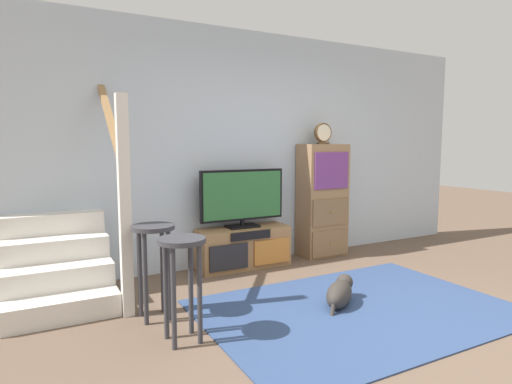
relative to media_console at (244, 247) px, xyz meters
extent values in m
plane|color=brown|center=(0.30, -2.19, -0.23)|extent=(20.00, 20.00, 0.00)
cube|color=silver|center=(0.30, 0.27, 1.12)|extent=(6.40, 0.12, 2.70)
cube|color=navy|center=(0.30, -1.59, -0.22)|extent=(2.60, 1.80, 0.01)
cube|color=#997047|center=(0.00, 0.01, 0.00)|extent=(1.07, 0.36, 0.46)
cube|color=#232328|center=(-0.27, -0.18, -0.04)|extent=(0.45, 0.02, 0.28)
cube|color=#BC7533|center=(0.27, -0.18, -0.04)|extent=(0.45, 0.02, 0.28)
cube|color=black|center=(0.00, -0.18, 0.18)|extent=(0.48, 0.02, 0.09)
cube|color=black|center=(0.00, 0.03, 0.24)|extent=(0.36, 0.22, 0.02)
cylinder|color=black|center=(0.00, 0.03, 0.29)|extent=(0.05, 0.05, 0.06)
cube|color=black|center=(0.00, 0.03, 0.60)|extent=(1.01, 0.05, 0.58)
cube|color=#2D6B38|center=(0.00, 0.00, 0.60)|extent=(0.96, 0.01, 0.53)
cube|color=#93704C|center=(1.11, 0.02, 0.47)|extent=(0.58, 0.34, 1.40)
cube|color=brown|center=(1.11, -0.16, -0.04)|extent=(0.53, 0.02, 0.32)
sphere|color=olive|center=(1.11, -0.18, -0.04)|extent=(0.03, 0.03, 0.03)
cube|color=brown|center=(1.11, -0.16, 0.35)|extent=(0.53, 0.02, 0.32)
sphere|color=olive|center=(1.11, -0.18, 0.35)|extent=(0.03, 0.03, 0.03)
cube|color=#70387F|center=(1.11, -0.16, 0.86)|extent=(0.49, 0.02, 0.44)
cube|color=#4C3823|center=(1.09, 0.00, 1.19)|extent=(0.14, 0.08, 0.02)
cylinder|color=brown|center=(1.09, 0.00, 1.31)|extent=(0.23, 0.04, 0.23)
cylinder|color=beige|center=(1.09, -0.03, 1.31)|extent=(0.20, 0.01, 0.20)
cube|color=silver|center=(-1.95, -0.66, -0.14)|extent=(0.90, 0.26, 0.19)
cube|color=silver|center=(-1.95, -0.40, -0.04)|extent=(0.90, 0.26, 0.38)
cube|color=silver|center=(-1.95, -0.14, 0.05)|extent=(0.90, 0.26, 0.57)
cube|color=silver|center=(-1.95, 0.12, 0.15)|extent=(0.90, 0.26, 0.76)
cube|color=silver|center=(-1.95, 0.38, 0.24)|extent=(0.90, 0.26, 0.95)
cube|color=silver|center=(-1.45, -0.79, 0.67)|extent=(0.09, 0.09, 1.80)
cube|color=#9E7547|center=(-1.45, -0.14, 1.47)|extent=(0.06, 1.33, 0.99)
cylinder|color=#333338|center=(-1.29, -1.54, 0.13)|extent=(0.04, 0.04, 0.72)
cylinder|color=#333338|center=(-1.10, -1.54, 0.13)|extent=(0.04, 0.04, 0.72)
cylinder|color=#333338|center=(-1.29, -1.35, 0.13)|extent=(0.04, 0.04, 0.72)
cylinder|color=#333338|center=(-1.10, -1.35, 0.13)|extent=(0.04, 0.04, 0.72)
cylinder|color=#333338|center=(-1.19, -1.45, 0.50)|extent=(0.34, 0.34, 0.03)
cylinder|color=#333338|center=(-1.36, -1.04, 0.13)|extent=(0.04, 0.04, 0.73)
cylinder|color=#333338|center=(-1.17, -1.04, 0.13)|extent=(0.04, 0.04, 0.73)
cylinder|color=#333338|center=(-1.36, -0.86, 0.13)|extent=(0.04, 0.04, 0.73)
cylinder|color=#333338|center=(-1.17, -0.86, 0.13)|extent=(0.04, 0.04, 0.73)
cylinder|color=#333338|center=(-1.27, -0.95, 0.52)|extent=(0.34, 0.34, 0.03)
ellipsoid|color=#332D28|center=(0.21, -1.46, -0.12)|extent=(0.47, 0.43, 0.22)
sphere|color=#332D28|center=(0.37, -1.33, -0.08)|extent=(0.15, 0.15, 0.15)
cylinder|color=#332D28|center=(0.04, -1.58, -0.15)|extent=(0.10, 0.09, 0.16)
camera|label=1|loc=(-2.09, -4.26, 1.17)|focal=29.80mm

